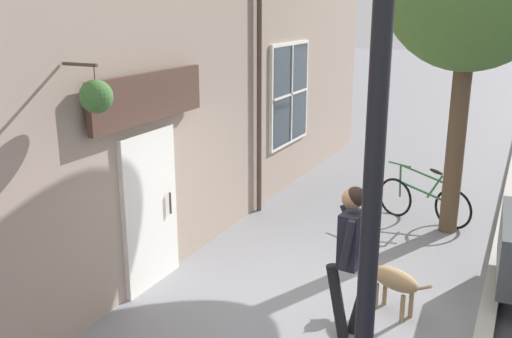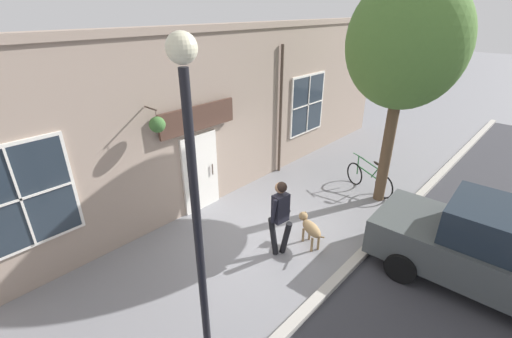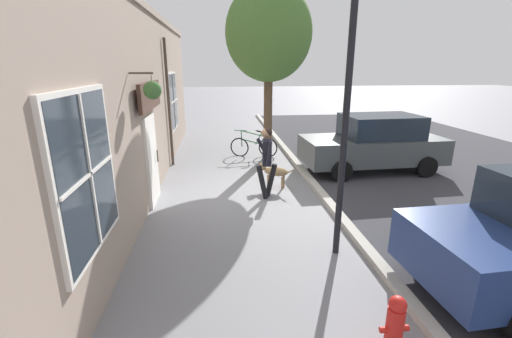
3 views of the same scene
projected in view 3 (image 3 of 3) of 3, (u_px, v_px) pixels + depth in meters
name	position (u px, v px, depth m)	size (l,w,h in m)	color
ground_plane	(242.00, 194.00, 8.89)	(90.00, 90.00, 0.00)	gray
curb_and_road	(452.00, 185.00, 9.50)	(10.10, 28.00, 0.12)	#B2ADA3
storefront_facade	(141.00, 105.00, 7.97)	(0.95, 18.00, 4.61)	gray
pedestrian_walking	(267.00, 156.00, 8.33)	(0.56, 0.59, 1.79)	black
dog_on_leash	(274.00, 171.00, 9.24)	(0.99, 0.54, 0.69)	#997A51
street_tree_by_curb	(268.00, 36.00, 11.07)	(2.83, 2.55, 5.76)	brown
leaning_bicycle	(254.00, 146.00, 12.40)	(1.68, 0.51, 1.01)	black
parked_car_mid_block	(374.00, 143.00, 10.60)	(4.38, 2.10, 1.75)	#474C4C
street_lamp	(349.00, 71.00, 5.21)	(0.32, 0.32, 4.77)	black
fire_hydrant	(395.00, 325.00, 3.87)	(0.34, 0.20, 0.77)	red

